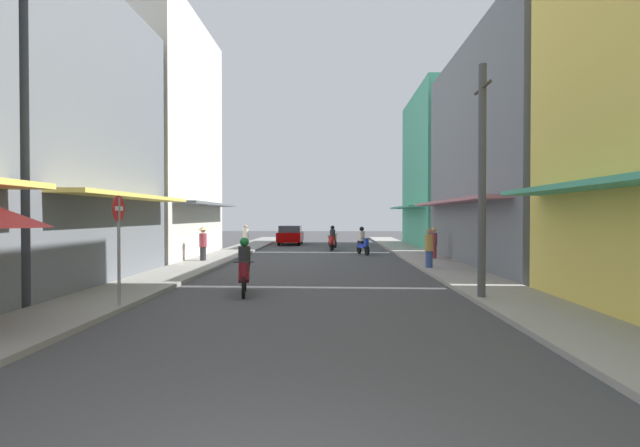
% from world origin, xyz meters
% --- Properties ---
extents(ground_plane, '(95.75, 95.75, 0.00)m').
position_xyz_m(ground_plane, '(0.00, 17.76, 0.00)').
color(ground_plane, '#424244').
extents(sidewalk_left, '(2.17, 51.52, 0.12)m').
position_xyz_m(sidewalk_left, '(-5.23, 17.76, 0.06)').
color(sidewalk_left, gray).
rests_on(sidewalk_left, ground).
extents(sidewalk_right, '(2.17, 51.52, 0.12)m').
position_xyz_m(sidewalk_right, '(5.23, 17.76, 0.06)').
color(sidewalk_right, '#9E9991').
rests_on(sidewalk_right, ground).
extents(building_left_mid, '(7.05, 8.66, 9.35)m').
position_xyz_m(building_left_mid, '(-9.30, 11.88, 4.67)').
color(building_left_mid, slate).
rests_on(building_left_mid, ground).
extents(building_left_far, '(7.05, 9.78, 12.44)m').
position_xyz_m(building_left_far, '(-9.31, 21.56, 6.21)').
color(building_left_far, silver).
rests_on(building_left_far, ground).
extents(building_right_mid, '(7.05, 13.35, 9.75)m').
position_xyz_m(building_right_mid, '(9.30, 17.94, 4.87)').
color(building_right_mid, slate).
rests_on(building_right_mid, ground).
extents(building_right_far, '(7.05, 10.41, 10.75)m').
position_xyz_m(building_right_far, '(9.31, 30.69, 5.37)').
color(building_right_far, '#4CB28C').
rests_on(building_right_far, ground).
extents(motorbike_orange, '(0.69, 1.76, 0.96)m').
position_xyz_m(motorbike_orange, '(0.61, 29.81, 0.50)').
color(motorbike_orange, black).
rests_on(motorbike_orange, ground).
extents(motorbike_red, '(0.55, 1.81, 1.58)m').
position_xyz_m(motorbike_red, '(0.59, 26.79, 0.70)').
color(motorbike_red, black).
rests_on(motorbike_red, ground).
extents(motorbike_blue, '(0.72, 1.75, 1.58)m').
position_xyz_m(motorbike_blue, '(2.31, 23.71, 0.70)').
color(motorbike_blue, black).
rests_on(motorbike_blue, ground).
extents(motorbike_maroon, '(0.57, 1.80, 1.58)m').
position_xyz_m(motorbike_maroon, '(-1.85, 9.97, 0.70)').
color(motorbike_maroon, black).
rests_on(motorbike_maroon, ground).
extents(parked_car, '(1.78, 4.11, 1.45)m').
position_xyz_m(parked_car, '(-2.60, 33.03, 0.74)').
color(parked_car, '#8C0000').
rests_on(parked_car, ground).
extents(pedestrian_crossing, '(0.34, 0.34, 1.68)m').
position_xyz_m(pedestrian_crossing, '(4.47, 15.94, 0.84)').
color(pedestrian_crossing, '#334C8C').
rests_on(pedestrian_crossing, ground).
extents(pedestrian_far, '(0.44, 0.44, 1.70)m').
position_xyz_m(pedestrian_far, '(-5.40, 18.72, 0.96)').
color(pedestrian_far, '#262628').
rests_on(pedestrian_far, ground).
extents(pedestrian_foreground, '(0.34, 0.34, 1.63)m').
position_xyz_m(pedestrian_foreground, '(-4.75, 26.00, 0.82)').
color(pedestrian_foreground, '#BF8C3F').
rests_on(pedestrian_foreground, ground).
extents(pedestrian_midway, '(0.44, 0.44, 1.66)m').
position_xyz_m(pedestrian_midway, '(5.54, 20.16, 0.94)').
color(pedestrian_midway, '#99333F').
rests_on(pedestrian_midway, ground).
extents(utility_pole, '(0.20, 1.20, 6.02)m').
position_xyz_m(utility_pole, '(4.40, 9.04, 3.09)').
color(utility_pole, '#4C4C4F').
rests_on(utility_pole, ground).
extents(street_sign_no_entry, '(0.07, 0.60, 2.65)m').
position_xyz_m(street_sign_no_entry, '(-4.30, 7.61, 1.72)').
color(street_sign_no_entry, gray).
rests_on(street_sign_no_entry, ground).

